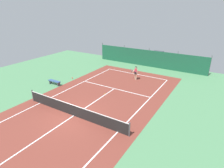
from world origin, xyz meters
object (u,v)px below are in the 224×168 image
at_px(tennis_ball_near_player, 105,94).
at_px(water_bottle, 72,78).
at_px(courtside_bench, 54,82).
at_px(parked_car, 157,57).
at_px(tennis_net, 73,110).
at_px(tennis_player, 136,72).

height_order(tennis_ball_near_player, water_bottle, water_bottle).
height_order(tennis_ball_near_player, courtside_bench, courtside_bench).
distance_m(tennis_ball_near_player, courtside_bench, 6.25).
bearing_deg(parked_car, tennis_net, 91.19).
relative_size(tennis_net, parked_car, 2.37).
bearing_deg(courtside_bench, tennis_player, 41.23).
bearing_deg(tennis_player, water_bottle, 57.60).
height_order(courtside_bench, water_bottle, courtside_bench).
xyz_separation_m(tennis_player, water_bottle, (-6.68, -3.80, -0.84)).
height_order(tennis_net, parked_car, parked_car).
height_order(tennis_player, courtside_bench, tennis_player).
bearing_deg(tennis_player, courtside_bench, 69.19).
distance_m(tennis_net, tennis_ball_near_player, 4.80).
distance_m(parked_car, water_bottle, 14.08).
distance_m(tennis_player, water_bottle, 7.73).
bearing_deg(parked_car, tennis_ball_near_player, 90.29).
distance_m(tennis_net, courtside_bench, 7.37).
bearing_deg(water_bottle, parked_car, 63.84).
xyz_separation_m(parked_car, water_bottle, (-6.20, -12.62, -0.72)).
height_order(parked_car, water_bottle, parked_car).
relative_size(tennis_net, tennis_ball_near_player, 153.33).
bearing_deg(water_bottle, courtside_bench, -99.79).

